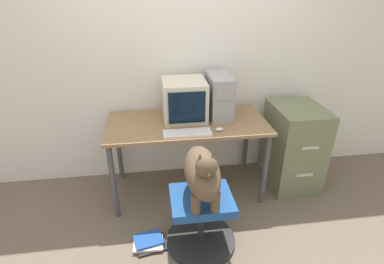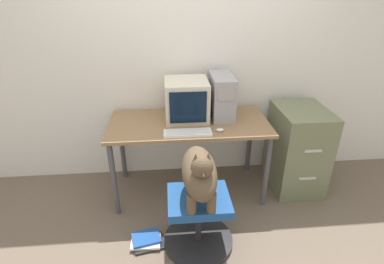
{
  "view_description": "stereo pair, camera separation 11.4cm",
  "coord_description": "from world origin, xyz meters",
  "px_view_note": "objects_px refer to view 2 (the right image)",
  "views": [
    {
      "loc": [
        -0.31,
        -2.19,
        1.96
      ],
      "look_at": [
        0.0,
        0.04,
        0.83
      ],
      "focal_mm": 28.0,
      "sensor_mm": 36.0,
      "label": 1
    },
    {
      "loc": [
        -0.2,
        -2.2,
        1.96
      ],
      "look_at": [
        0.0,
        0.04,
        0.83
      ],
      "focal_mm": 28.0,
      "sensor_mm": 36.0,
      "label": 2
    }
  ],
  "objects_px": {
    "pc_tower": "(222,96)",
    "book_stack_floor": "(147,241)",
    "crt_monitor": "(186,100)",
    "keyboard": "(188,133)",
    "office_chair": "(198,221)",
    "dog": "(199,173)",
    "filing_cabinet": "(297,149)"
  },
  "relations": [
    {
      "from": "pc_tower",
      "to": "book_stack_floor",
      "type": "xyz_separation_m",
      "value": [
        -0.73,
        -0.83,
        -0.95
      ]
    },
    {
      "from": "crt_monitor",
      "to": "pc_tower",
      "type": "distance_m",
      "value": 0.34
    },
    {
      "from": "pc_tower",
      "to": "crt_monitor",
      "type": "bearing_deg",
      "value": -177.62
    },
    {
      "from": "keyboard",
      "to": "office_chair",
      "type": "bearing_deg",
      "value": -84.11
    },
    {
      "from": "dog",
      "to": "office_chair",
      "type": "bearing_deg",
      "value": 90.0
    },
    {
      "from": "book_stack_floor",
      "to": "office_chair",
      "type": "bearing_deg",
      "value": -2.5
    },
    {
      "from": "dog",
      "to": "book_stack_floor",
      "type": "bearing_deg",
      "value": 174.73
    },
    {
      "from": "crt_monitor",
      "to": "filing_cabinet",
      "type": "distance_m",
      "value": 1.25
    },
    {
      "from": "crt_monitor",
      "to": "book_stack_floor",
      "type": "height_order",
      "value": "crt_monitor"
    },
    {
      "from": "pc_tower",
      "to": "filing_cabinet",
      "type": "relative_size",
      "value": 0.51
    },
    {
      "from": "pc_tower",
      "to": "filing_cabinet",
      "type": "distance_m",
      "value": 0.96
    },
    {
      "from": "keyboard",
      "to": "book_stack_floor",
      "type": "height_order",
      "value": "keyboard"
    },
    {
      "from": "dog",
      "to": "pc_tower",
      "type": "bearing_deg",
      "value": 70.52
    },
    {
      "from": "crt_monitor",
      "to": "keyboard",
      "type": "distance_m",
      "value": 0.4
    },
    {
      "from": "pc_tower",
      "to": "book_stack_floor",
      "type": "relative_size",
      "value": 1.51
    },
    {
      "from": "crt_monitor",
      "to": "book_stack_floor",
      "type": "bearing_deg",
      "value": -115.93
    },
    {
      "from": "dog",
      "to": "filing_cabinet",
      "type": "distance_m",
      "value": 1.35
    },
    {
      "from": "crt_monitor",
      "to": "filing_cabinet",
      "type": "height_order",
      "value": "crt_monitor"
    },
    {
      "from": "crt_monitor",
      "to": "office_chair",
      "type": "distance_m",
      "value": 1.11
    },
    {
      "from": "filing_cabinet",
      "to": "pc_tower",
      "type": "bearing_deg",
      "value": 171.57
    },
    {
      "from": "keyboard",
      "to": "office_chair",
      "type": "xyz_separation_m",
      "value": [
        0.05,
        -0.47,
        -0.56
      ]
    },
    {
      "from": "crt_monitor",
      "to": "office_chair",
      "type": "relative_size",
      "value": 0.73
    },
    {
      "from": "crt_monitor",
      "to": "keyboard",
      "type": "relative_size",
      "value": 1.01
    },
    {
      "from": "filing_cabinet",
      "to": "book_stack_floor",
      "type": "relative_size",
      "value": 2.98
    },
    {
      "from": "keyboard",
      "to": "dog",
      "type": "xyz_separation_m",
      "value": [
        0.05,
        -0.49,
        -0.08
      ]
    },
    {
      "from": "keyboard",
      "to": "office_chair",
      "type": "relative_size",
      "value": 0.72
    },
    {
      "from": "pc_tower",
      "to": "office_chair",
      "type": "height_order",
      "value": "pc_tower"
    },
    {
      "from": "crt_monitor",
      "to": "office_chair",
      "type": "height_order",
      "value": "crt_monitor"
    },
    {
      "from": "office_chair",
      "to": "dog",
      "type": "relative_size",
      "value": 0.96
    },
    {
      "from": "pc_tower",
      "to": "keyboard",
      "type": "xyz_separation_m",
      "value": [
        -0.36,
        -0.37,
        -0.19
      ]
    },
    {
      "from": "crt_monitor",
      "to": "office_chair",
      "type": "bearing_deg",
      "value": -87.82
    },
    {
      "from": "office_chair",
      "to": "dog",
      "type": "bearing_deg",
      "value": -90.0
    }
  ]
}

